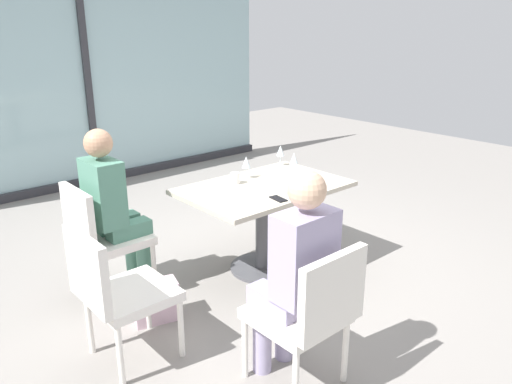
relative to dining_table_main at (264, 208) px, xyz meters
name	(u,v)px	position (x,y,z in m)	size (l,w,h in m)	color
ground_plane	(264,268)	(0.00, 0.00, -0.54)	(12.00, 12.00, 0.00)	gray
window_wall_backdrop	(87,87)	(0.00, 3.20, 0.67)	(5.16, 0.10, 2.70)	#96B7BC
dining_table_main	(264,208)	(0.00, 0.00, 0.00)	(1.29, 0.84, 0.73)	#BCB29E
chair_far_left	(101,233)	(-1.17, 0.48, -0.05)	(0.50, 0.46, 0.87)	silver
chair_front_left	(310,310)	(-0.78, -1.22, -0.05)	(0.46, 0.50, 0.87)	silver
chair_side_end	(116,288)	(-1.45, -0.32, -0.05)	(0.50, 0.46, 0.87)	silver
person_far_left	(112,204)	(-1.06, 0.48, 0.16)	(0.39, 0.34, 1.26)	#4C7F6B
person_front_left	(296,269)	(-0.78, -1.11, 0.16)	(0.34, 0.39, 1.26)	#9E93B7
wine_glass_0	(294,180)	(-0.03, -0.35, 0.32)	(0.07, 0.07, 0.18)	silver
wine_glass_1	(294,159)	(0.39, 0.07, 0.32)	(0.07, 0.07, 0.18)	silver
wine_glass_2	(246,163)	(0.02, 0.24, 0.32)	(0.07, 0.07, 0.18)	silver
wine_glass_3	(280,151)	(0.50, 0.34, 0.32)	(0.07, 0.07, 0.18)	silver
coffee_cup	(235,178)	(-0.14, 0.19, 0.23)	(0.08, 0.08, 0.09)	white
cell_phone_on_table	(278,199)	(-0.14, -0.31, 0.19)	(0.07, 0.14, 0.01)	black
handbag_0	(156,302)	(-1.06, -0.07, -0.40)	(0.30, 0.16, 0.28)	beige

